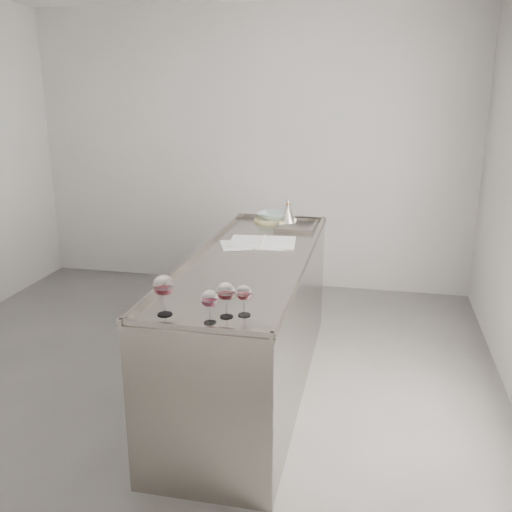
% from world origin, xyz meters
% --- Properties ---
extents(room_shell, '(4.54, 5.04, 2.84)m').
position_xyz_m(room_shell, '(0.00, 0.00, 1.40)').
color(room_shell, '#514F4C').
rests_on(room_shell, ground).
extents(counter, '(0.77, 2.42, 0.97)m').
position_xyz_m(counter, '(0.50, 0.30, 0.47)').
color(counter, gray).
rests_on(counter, ground).
extents(wine_glass_left, '(0.11, 0.11, 0.21)m').
position_xyz_m(wine_glass_left, '(0.29, -0.73, 1.09)').
color(wine_glass_left, white).
rests_on(wine_glass_left, counter).
extents(wine_glass_middle, '(0.09, 0.09, 0.18)m').
position_xyz_m(wine_glass_middle, '(0.60, -0.69, 1.07)').
color(wine_glass_middle, white).
rests_on(wine_glass_middle, counter).
extents(wine_glass_right, '(0.09, 0.09, 0.17)m').
position_xyz_m(wine_glass_right, '(0.54, -0.78, 1.06)').
color(wine_glass_right, white).
rests_on(wine_glass_right, counter).
extents(wine_glass_small, '(0.08, 0.08, 0.16)m').
position_xyz_m(wine_glass_small, '(0.68, -0.65, 1.05)').
color(wine_glass_small, white).
rests_on(wine_glass_small, counter).
extents(notebook, '(0.50, 0.37, 0.02)m').
position_xyz_m(notebook, '(0.50, 0.70, 0.95)').
color(notebook, white).
rests_on(notebook, counter).
extents(loose_paper_top, '(0.21, 0.30, 0.00)m').
position_xyz_m(loose_paper_top, '(0.57, 0.66, 0.94)').
color(loose_paper_top, silver).
rests_on(loose_paper_top, counter).
extents(loose_paper_under, '(0.29, 0.34, 0.00)m').
position_xyz_m(loose_paper_under, '(0.33, 0.58, 0.94)').
color(loose_paper_under, silver).
rests_on(loose_paper_under, counter).
extents(trivet, '(0.35, 0.35, 0.02)m').
position_xyz_m(trivet, '(0.44, 1.38, 0.95)').
color(trivet, '#C4BB7F').
rests_on(trivet, counter).
extents(ceramic_bowl, '(0.27, 0.27, 0.06)m').
position_xyz_m(ceramic_bowl, '(0.44, 1.38, 0.99)').
color(ceramic_bowl, '#96ACAF').
rests_on(ceramic_bowl, trivet).
extents(wine_funnel, '(0.14, 0.14, 0.20)m').
position_xyz_m(wine_funnel, '(0.58, 1.38, 1.00)').
color(wine_funnel, '#AFA79C').
rests_on(wine_funnel, counter).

